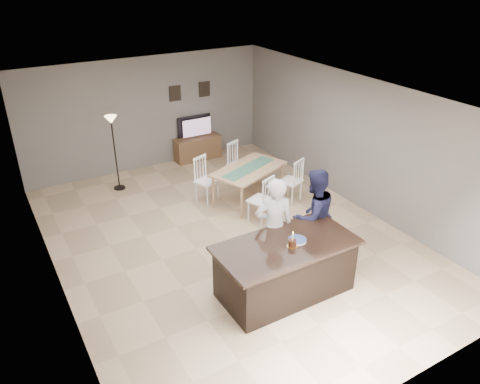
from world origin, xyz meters
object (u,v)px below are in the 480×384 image
kitchen_island (285,268)px  plate_stack (297,240)px  floor_lamp (113,133)px  tv_console (198,148)px  dining_table (249,174)px  man (313,216)px  birthday_cake (292,243)px  television (196,127)px  woman (274,227)px

kitchen_island → plate_stack: (0.18, -0.03, 0.47)m
kitchen_island → floor_lamp: 5.12m
tv_console → dining_table: size_ratio=0.53×
man → plate_stack: (-0.77, -0.58, 0.09)m
man → birthday_cake: man is taller
dining_table → tv_console: bearing=67.2°
television → man: bearing=87.2°
tv_console → floor_lamp: size_ratio=0.70×
birthday_cake → floor_lamp: size_ratio=0.15×
woman → plate_stack: (0.03, -0.58, 0.06)m
tv_console → television: 0.57m
television → floor_lamp: bearing=17.4°
television → plate_stack: 5.76m
floor_lamp → man: bearing=-64.8°
birthday_cake → dining_table: bearing=70.0°
tv_console → plate_stack: bearing=-100.3°
floor_lamp → woman: bearing=-74.0°
television → dining_table: television is taller
kitchen_island → dining_table: size_ratio=0.96×
plate_stack → kitchen_island: bearing=170.4°
tv_console → man: size_ratio=0.72×
dining_table → plate_stack: bearing=-129.4°
tv_console → woman: 5.16m
man → plate_stack: size_ratio=6.15×
kitchen_island → dining_table: (1.14, 2.94, 0.17)m
man → kitchen_island: bearing=29.2°
tv_console → kitchen_island: bearing=-102.2°
tv_console → birthday_cake: 5.82m
woman → birthday_cake: (-0.11, -0.65, 0.10)m
man → dining_table: man is taller
tv_console → birthday_cake: size_ratio=4.83×
kitchen_island → birthday_cake: bearing=-71.5°
tv_console → plate_stack: plate_stack is taller
plate_stack → floor_lamp: floor_lamp is taller
kitchen_island → birthday_cake: birthday_cake is taller
dining_table → kitchen_island: bearing=-132.6°
tv_console → birthday_cake: (-1.17, -5.67, 0.66)m
kitchen_island → tv_console: size_ratio=1.79×
kitchen_island → woman: 0.70m
television → birthday_cake: size_ratio=3.67×
tv_console → floor_lamp: floor_lamp is taller
man → television: bearing=-93.7°
woman → man: 0.80m
man → dining_table: 2.41m
birthday_cake → dining_table: 3.25m
man → floor_lamp: floor_lamp is taller
dining_table → birthday_cake: bearing=-131.5°
kitchen_island → floor_lamp: (-1.11, 4.92, 0.87)m
television → man: size_ratio=0.55×
television → floor_lamp: floor_lamp is taller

